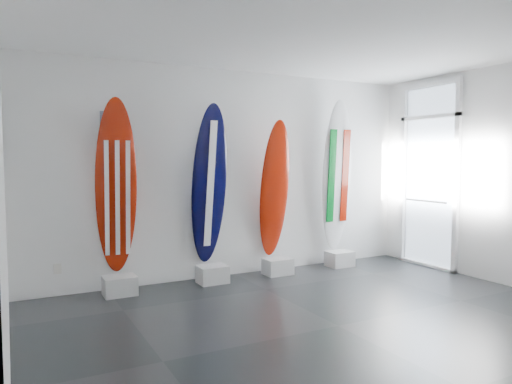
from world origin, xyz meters
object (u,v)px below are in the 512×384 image
surfboard_italy (337,176)px  surfboard_navy (209,185)px  surfboard_usa (116,188)px  surfboard_swiss (275,189)px

surfboard_italy → surfboard_navy: bearing=-178.3°
surfboard_navy → surfboard_italy: surfboard_italy is taller
surfboard_usa → surfboard_italy: bearing=7.3°
surfboard_navy → surfboard_italy: 2.20m
surfboard_navy → surfboard_usa: bearing=-179.9°
surfboard_navy → surfboard_italy: (2.20, 0.00, 0.09)m
surfboard_swiss → surfboard_italy: surfboard_italy is taller
surfboard_usa → surfboard_swiss: 2.31m
surfboard_navy → surfboard_italy: size_ratio=0.93×
surfboard_usa → surfboard_swiss: size_ratio=1.09×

